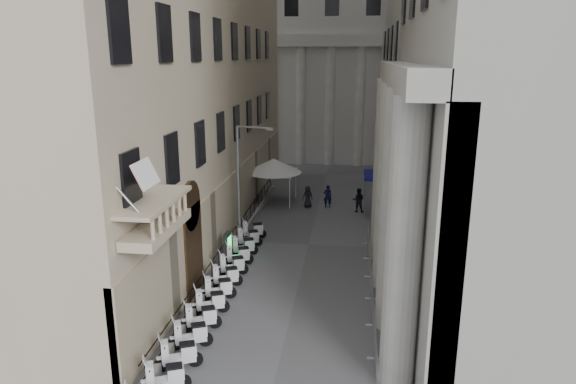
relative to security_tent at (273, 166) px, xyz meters
name	(u,v)px	position (x,y,z in m)	size (l,w,h in m)	color
far_building	(334,18)	(3.60, 19.82, 12.07)	(22.00, 10.00, 30.00)	beige
iron_fence	(235,248)	(-0.70, -10.18, -2.93)	(0.30, 28.00, 1.40)	black
blue_awning	(374,214)	(7.75, -2.18, -2.93)	(1.60, 3.00, 3.00)	navy
flag	(161,381)	(-0.40, -23.18, -2.93)	(1.00, 1.40, 8.20)	#9E0C11
scooter_2	(180,369)	(0.03, -22.36, -2.93)	(0.56, 1.40, 1.50)	white
scooter_3	(192,348)	(0.03, -20.97, -2.93)	(0.56, 1.40, 1.50)	white
scooter_4	(202,330)	(0.03, -19.57, -2.93)	(0.56, 1.40, 1.50)	white
scooter_5	(211,314)	(0.03, -18.18, -2.93)	(0.56, 1.40, 1.50)	white
scooter_6	(219,300)	(0.03, -16.79, -2.93)	(0.56, 1.40, 1.50)	white
scooter_7	(226,287)	(0.03, -15.39, -2.93)	(0.56, 1.40, 1.50)	white
scooter_8	(233,275)	(0.03, -14.00, -2.93)	(0.56, 1.40, 1.50)	white
scooter_9	(238,265)	(0.03, -12.61, -2.93)	(0.56, 1.40, 1.50)	white
scooter_10	(244,255)	(0.03, -11.21, -2.93)	(0.56, 1.40, 1.50)	white
scooter_11	(249,247)	(0.03, -9.82, -2.93)	(0.56, 1.40, 1.50)	white
scooter_12	(253,239)	(0.03, -8.42, -2.93)	(0.56, 1.40, 1.50)	white
barrier_0	(376,379)	(7.18, -22.07, -2.93)	(0.60, 2.40, 1.10)	#A9ABB0
barrier_1	(374,341)	(7.18, -19.57, -2.93)	(0.60, 2.40, 1.10)	#A9ABB0
barrier_2	(372,312)	(7.18, -17.07, -2.93)	(0.60, 2.40, 1.10)	#A9ABB0
barrier_3	(370,288)	(7.18, -14.57, -2.93)	(0.60, 2.40, 1.10)	#A9ABB0
barrier_4	(369,268)	(7.18, -12.07, -2.93)	(0.60, 2.40, 1.10)	#A9ABB0
barrier_5	(368,251)	(7.18, -9.57, -2.93)	(0.60, 2.40, 1.10)	#A9ABB0
security_tent	(273,166)	(0.00, 0.00, 0.00)	(4.32, 4.32, 3.51)	white
street_lamp	(242,176)	(-0.35, -9.39, 1.35)	(2.33, 0.72, 7.26)	gray
info_kiosk	(228,248)	(-0.59, -12.45, -2.04)	(0.31, 0.85, 1.77)	black
pedestrian_a	(328,196)	(4.30, -0.88, -2.06)	(0.63, 0.42, 1.73)	black
pedestrian_b	(358,200)	(6.60, -1.76, -2.03)	(0.87, 0.68, 1.80)	black
pedestrian_c	(308,197)	(2.81, -1.04, -2.11)	(0.80, 0.52, 1.64)	black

